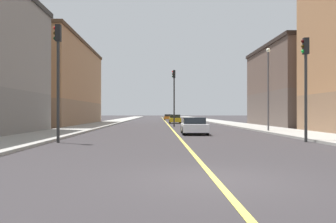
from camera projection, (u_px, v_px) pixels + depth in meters
ground_plane at (215, 180)px, 8.42m from camera, size 400.00×400.00×0.00m
sidewalk_left at (221, 122)px, 57.66m from camera, size 3.93×168.00×0.15m
sidewalk_right at (111, 122)px, 57.13m from camera, size 3.93×168.00×0.15m
lane_center_stripe at (166, 123)px, 57.39m from camera, size 0.16×154.00×0.01m
building_left_mid at (305, 86)px, 41.22m from camera, size 10.32×15.54×9.59m
building_right_midblock at (49, 84)px, 47.06m from camera, size 10.32×24.76×11.11m
traffic_light_left_near at (306, 74)px, 19.21m from camera, size 0.40×0.32×5.78m
traffic_light_right_near at (58, 67)px, 18.82m from camera, size 0.40×0.32×6.41m
traffic_light_median_far at (174, 90)px, 40.30m from camera, size 0.40×0.32×6.59m
street_lamp_left_near at (268, 80)px, 28.88m from camera, size 0.36×0.36×6.87m
car_orange at (168, 117)px, 78.33m from camera, size 2.06×4.05×1.29m
car_yellow at (175, 119)px, 53.49m from camera, size 1.88×4.28×1.35m
car_white at (194, 126)px, 26.23m from camera, size 1.99×4.11×1.27m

